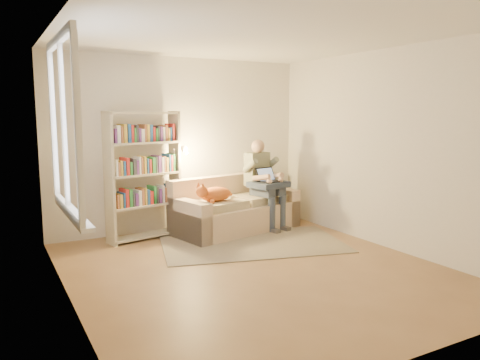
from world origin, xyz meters
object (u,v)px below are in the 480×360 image
person (263,179)px  cat (215,194)px  sofa (234,211)px  bookshelf (144,169)px  laptop (267,178)px

person → cat: person is taller
sofa → cat: 0.59m
cat → bookshelf: size_ratio=0.38×
sofa → person: 0.67m
sofa → person: size_ratio=1.51×
person → bookshelf: bookshelf is taller
cat → bookshelf: (-0.90, 0.41, 0.36)m
person → cat: size_ratio=1.98×
person → laptop: 0.12m
sofa → person: (0.47, -0.05, 0.48)m
sofa → cat: bearing=-165.3°
person → bookshelf: size_ratio=0.76×
cat → laptop: bearing=-9.0°
cat → bookshelf: 1.05m
bookshelf → sofa: bearing=-20.1°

